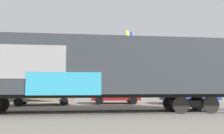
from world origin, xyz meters
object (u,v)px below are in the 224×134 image
object	(u,v)px
freight_car	(89,68)
flagpole	(132,57)
parked_car_red	(115,94)
parked_car_blue	(190,94)
parked_car_tan	(42,95)

from	to	relation	value
freight_car	flagpole	distance (m)	14.59
flagpole	freight_car	bearing A→B (deg)	-111.30
parked_car_red	parked_car_blue	distance (m)	6.43
parked_car_red	flagpole	bearing A→B (deg)	67.24
parked_car_red	parked_car_blue	world-z (taller)	parked_car_red
flagpole	parked_car_tan	xyz separation A→B (m)	(-8.94, -7.96, -4.39)
parked_car_tan	parked_car_red	distance (m)	5.87
freight_car	parked_car_tan	size ratio (longest dim) A/B	3.29
flagpole	parked_car_blue	distance (m)	9.68
freight_car	parked_car_tan	xyz separation A→B (m)	(-3.73, 5.40, -1.67)
parked_car_tan	parked_car_blue	xyz separation A→B (m)	(12.25, 0.00, -0.01)
freight_car	parked_car_blue	xyz separation A→B (m)	(8.52, 5.40, -1.68)
parked_car_tan	parked_car_red	bearing A→B (deg)	5.75
flagpole	parked_car_blue	xyz separation A→B (m)	(3.31, -7.96, -4.40)
freight_car	parked_car_red	world-z (taller)	freight_car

